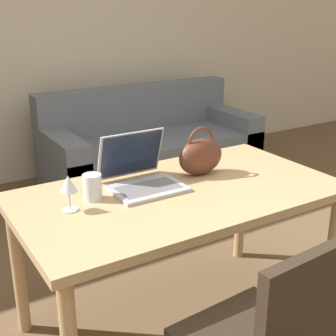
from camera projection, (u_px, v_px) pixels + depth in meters
name	position (u px, v px, depth m)	size (l,w,h in m)	color
wall_back	(18.00, 25.00, 3.89)	(10.00, 0.06, 2.70)	beige
dining_table	(179.00, 206.00, 2.17)	(1.48, 0.82, 0.72)	tan
couch	(150.00, 149.00, 4.18)	(1.87, 0.81, 0.82)	slate
laptop	(140.00, 172.00, 2.18)	(0.33, 0.32, 0.25)	#ADADB2
drinking_glass	(92.00, 187.00, 2.03)	(0.08, 0.08, 0.11)	silver
wine_glass	(68.00, 186.00, 1.90)	(0.07, 0.07, 0.15)	silver
handbag	(201.00, 156.00, 2.31)	(0.24, 0.12, 0.24)	#592D1E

